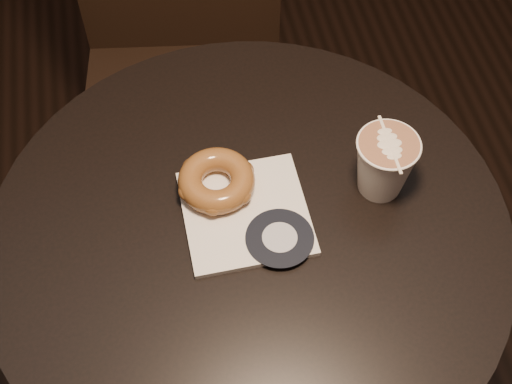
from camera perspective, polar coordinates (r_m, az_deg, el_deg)
cafe_table at (r=1.12m, az=-0.46°, el=-8.16°), size 0.70×0.70×0.75m
chair at (r=1.45m, az=-6.05°, el=12.31°), size 0.46×0.46×1.02m
pastry_bag at (r=0.95m, az=-0.84°, el=-1.69°), size 0.17×0.17×0.01m
doughnut at (r=0.96m, az=-3.18°, el=0.93°), size 0.10×0.10×0.03m
latte_cup at (r=0.96m, az=10.19°, el=2.11°), size 0.08×0.08×0.09m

